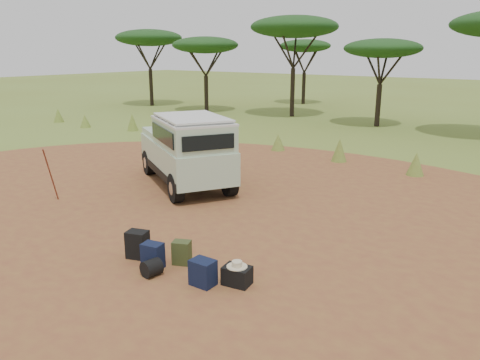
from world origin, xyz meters
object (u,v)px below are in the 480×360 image
Objects in this scene: backpack_black at (138,245)px; backpack_navy at (153,256)px; backpack_olive at (182,253)px; hard_case at (237,276)px; walking_staff at (51,175)px; safari_vehicle at (187,151)px; duffel_navy at (203,273)px.

backpack_navy is at bearing -32.75° from backpack_black.
backpack_olive is at bearing 0.36° from backpack_black.
backpack_navy is 1.78m from hard_case.
backpack_black is (4.76, -1.12, -0.49)m from walking_staff.
hard_case is at bearing 2.72° from backpack_navy.
backpack_olive reaches higher than hard_case.
backpack_black is at bearing -34.14° from walking_staff.
backpack_navy is (3.43, -4.77, -0.84)m from safari_vehicle.
duffel_navy is (0.91, -0.42, 0.00)m from backpack_olive.
walking_staff reaches higher than backpack_olive.
walking_staff is 7.17m from hard_case.
walking_staff is 4.92m from backpack_black.
duffel_navy is (1.24, 0.05, -0.01)m from backpack_navy.
walking_staff reaches higher than duffel_navy.
backpack_black is 1.85m from duffel_navy.
walking_staff is at bearing 155.32° from backpack_navy.
safari_vehicle is at bearing 40.17° from walking_staff.
hard_case is at bearing -27.66° from walking_staff.
duffel_navy is 0.62m from hard_case.
backpack_black is 1.16× the size of hard_case.
duffel_navy is at bearing -151.21° from hard_case.
safari_vehicle is 5.94m from backpack_navy.
backpack_black is 1.19× the size of backpack_olive.
hard_case is (1.40, -0.04, -0.07)m from backpack_olive.
backpack_black is at bearing -27.82° from safari_vehicle.
backpack_olive is 0.98× the size of hard_case.
backpack_navy is at bearing -149.12° from backpack_olive.
backpack_navy is at bearing -23.57° from safari_vehicle.
walking_staff is 3.23× the size of hard_case.
walking_staff reaches higher than backpack_navy.
safari_vehicle reaches higher than backpack_black.
duffel_navy is at bearing -14.58° from safari_vehicle.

